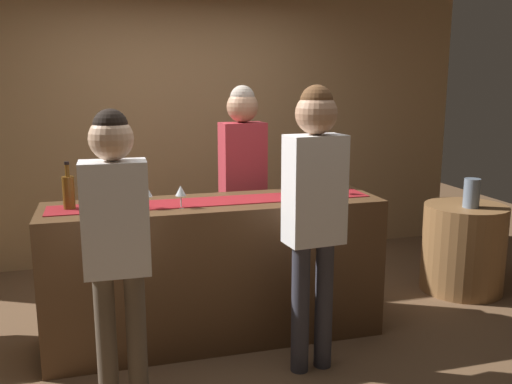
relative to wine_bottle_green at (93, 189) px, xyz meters
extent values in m
plane|color=brown|center=(0.78, -0.09, -1.08)|extent=(10.00, 10.00, 0.00)
cube|color=tan|center=(0.78, 1.81, 0.37)|extent=(6.00, 0.12, 2.90)
cube|color=#543821|center=(0.78, -0.09, -0.60)|extent=(2.25, 0.60, 0.97)
cube|color=maroon|center=(0.78, -0.09, -0.11)|extent=(2.14, 0.28, 0.01)
cylinder|color=#194723|center=(0.00, 0.00, -0.01)|extent=(0.07, 0.07, 0.21)
cylinder|color=#194723|center=(0.00, 0.00, 0.13)|extent=(0.03, 0.03, 0.08)
cylinder|color=black|center=(0.00, 0.00, 0.18)|extent=(0.03, 0.03, 0.02)
cylinder|color=brown|center=(-0.15, -0.07, -0.01)|extent=(0.07, 0.07, 0.21)
cylinder|color=brown|center=(-0.15, -0.07, 0.13)|extent=(0.03, 0.03, 0.08)
cylinder|color=black|center=(-0.15, -0.07, 0.18)|extent=(0.03, 0.03, 0.02)
cylinder|color=silver|center=(0.53, -0.21, -0.11)|extent=(0.06, 0.06, 0.00)
cylinder|color=silver|center=(0.53, -0.21, -0.07)|extent=(0.01, 0.01, 0.08)
cone|color=silver|center=(0.53, -0.21, 0.00)|extent=(0.07, 0.07, 0.06)
cylinder|color=silver|center=(0.33, -0.18, -0.11)|extent=(0.06, 0.06, 0.00)
cylinder|color=silver|center=(0.33, -0.18, -0.07)|extent=(0.01, 0.01, 0.08)
cone|color=silver|center=(0.33, -0.18, 0.00)|extent=(0.07, 0.07, 0.06)
cylinder|color=silver|center=(1.69, -0.11, -0.11)|extent=(0.06, 0.06, 0.00)
cylinder|color=silver|center=(1.69, -0.11, -0.07)|extent=(0.01, 0.01, 0.08)
cone|color=silver|center=(1.69, -0.11, 0.00)|extent=(0.07, 0.07, 0.06)
cylinder|color=#26262B|center=(1.20, 0.49, -0.68)|extent=(0.11, 0.11, 0.81)
cylinder|color=#26262B|center=(1.04, 0.48, -0.68)|extent=(0.11, 0.11, 0.81)
cube|color=#B7333D|center=(1.12, 0.49, 0.04)|extent=(0.36, 0.23, 0.64)
sphere|color=tan|center=(1.12, 0.49, 0.48)|extent=(0.24, 0.24, 0.24)
sphere|color=#AD9E8E|center=(1.12, 0.49, 0.55)|extent=(0.19, 0.19, 0.19)
cylinder|color=#33333D|center=(1.17, -0.69, -0.67)|extent=(0.11, 0.11, 0.81)
cylinder|color=#33333D|center=(1.33, -0.67, -0.67)|extent=(0.11, 0.11, 0.81)
cube|color=white|center=(1.25, -0.68, 0.05)|extent=(0.36, 0.23, 0.64)
sphere|color=tan|center=(1.25, -0.68, 0.50)|extent=(0.24, 0.24, 0.24)
sphere|color=brown|center=(1.25, -0.68, 0.56)|extent=(0.19, 0.19, 0.19)
cylinder|color=brown|center=(0.03, -0.75, -0.70)|extent=(0.11, 0.11, 0.76)
cylinder|color=brown|center=(0.19, -0.75, -0.70)|extent=(0.11, 0.11, 0.76)
cube|color=white|center=(0.11, -0.75, -0.02)|extent=(0.34, 0.21, 0.60)
sphere|color=#DBAD89|center=(0.11, -0.75, 0.39)|extent=(0.23, 0.23, 0.23)
sphere|color=black|center=(0.11, -0.75, 0.46)|extent=(0.18, 0.18, 0.18)
cylinder|color=olive|center=(2.97, 0.20, -0.71)|extent=(0.68, 0.68, 0.74)
cylinder|color=slate|center=(2.95, 0.13, -0.22)|extent=(0.13, 0.13, 0.24)
camera|label=1|loc=(0.06, -3.62, 0.68)|focal=38.68mm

